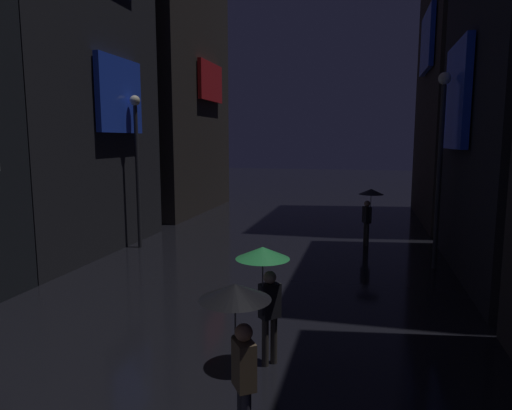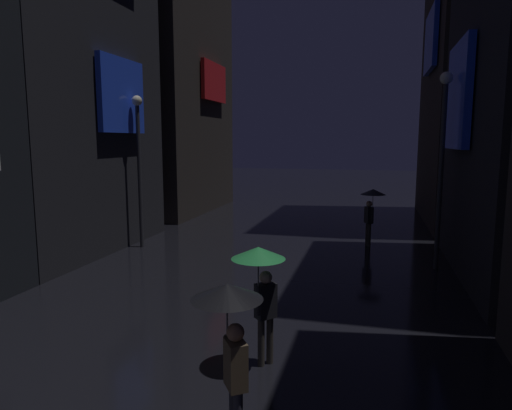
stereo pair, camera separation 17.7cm
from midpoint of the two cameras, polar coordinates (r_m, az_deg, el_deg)
name	(u,v)px [view 2 (the right image)]	position (r m, az deg, el deg)	size (l,w,h in m)	color
pedestrian_near_crossing_black	(230,320)	(5.76, -2.40, -14.22)	(0.90, 0.90, 2.12)	#2D2D38
pedestrian_far_right_green	(261,273)	(7.67, 1.26, -8.46)	(0.90, 0.90, 2.12)	#38332D
pedestrian_midstreet_centre_black	(372,201)	(16.98, 14.55, 0.45)	(0.90, 0.90, 2.12)	#38332D
streetlamp_left_far	(139,154)	(16.74, -14.15, 6.26)	(0.36, 0.36, 5.40)	#2D2D33
streetlamp_right_far	(442,149)	(14.48, 22.58, 6.48)	(0.36, 0.36, 5.79)	#2D2D33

